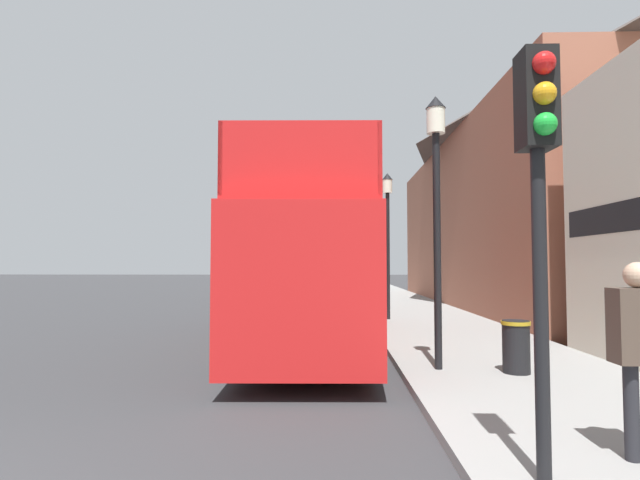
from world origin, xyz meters
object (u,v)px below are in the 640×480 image
at_px(tour_bus, 309,268).
at_px(lamp_post_third, 370,238).
at_px(traffic_signal, 539,162).
at_px(lamp_post_second, 388,218).
at_px(pedestrian_nearest, 639,340).
at_px(litter_bin, 516,345).
at_px(parked_car_ahead_of_bus, 334,295).
at_px(lamp_post_nearest, 436,180).

distance_m(tour_bus, lamp_post_third, 12.59).
distance_m(tour_bus, traffic_signal, 8.40).
height_order(tour_bus, lamp_post_third, lamp_post_third).
bearing_deg(lamp_post_second, pedestrian_nearest, -85.05).
relative_size(tour_bus, litter_bin, 11.86).
bearing_deg(pedestrian_nearest, traffic_signal, -154.48).
bearing_deg(lamp_post_second, parked_car_ahead_of_bus, 115.07).
xyz_separation_m(lamp_post_nearest, lamp_post_second, (0.00, 7.88, 0.05)).
bearing_deg(lamp_post_second, traffic_signal, -90.36).
height_order(tour_bus, traffic_signal, tour_bus).
bearing_deg(lamp_post_third, traffic_signal, -90.14).
bearing_deg(traffic_signal, pedestrian_nearest, 25.52).
bearing_deg(lamp_post_second, litter_bin, -81.46).
bearing_deg(pedestrian_nearest, lamp_post_second, 94.95).
bearing_deg(litter_bin, pedestrian_nearest, -93.05).
bearing_deg(lamp_post_nearest, traffic_signal, -90.99).
bearing_deg(parked_car_ahead_of_bus, tour_bus, -97.29).
xyz_separation_m(tour_bus, lamp_post_nearest, (2.41, -3.48, 1.57)).
xyz_separation_m(tour_bus, parked_car_ahead_of_bus, (0.64, 8.19, -1.14)).
bearing_deg(traffic_signal, lamp_post_third, 89.86).
bearing_deg(traffic_signal, tour_bus, 106.24).
bearing_deg(litter_bin, lamp_post_nearest, 166.71).
distance_m(lamp_post_third, litter_bin, 16.32).
xyz_separation_m(pedestrian_nearest, traffic_signal, (-1.11, -0.53, 1.57)).
bearing_deg(lamp_post_nearest, lamp_post_third, 90.11).
relative_size(parked_car_ahead_of_bus, litter_bin, 5.06).
bearing_deg(tour_bus, lamp_post_second, 60.12).
bearing_deg(lamp_post_third, lamp_post_nearest, -89.89).
xyz_separation_m(parked_car_ahead_of_bus, litter_bin, (3.00, -11.96, -0.11)).
height_order(pedestrian_nearest, lamp_post_second, lamp_post_second).
relative_size(tour_bus, parked_car_ahead_of_bus, 2.35).
xyz_separation_m(traffic_signal, lamp_post_second, (0.08, 12.41, 0.68)).
distance_m(lamp_post_nearest, litter_bin, 3.10).
bearing_deg(tour_bus, lamp_post_nearest, -56.45).
height_order(parked_car_ahead_of_bus, pedestrian_nearest, pedestrian_nearest).
xyz_separation_m(pedestrian_nearest, litter_bin, (0.20, 3.71, -0.64)).
relative_size(tour_bus, pedestrian_nearest, 5.65).
bearing_deg(lamp_post_third, tour_bus, -100.98).
relative_size(pedestrian_nearest, litter_bin, 2.10).
height_order(tour_bus, pedestrian_nearest, tour_bus).
bearing_deg(parked_car_ahead_of_bus, pedestrian_nearest, -82.70).
bearing_deg(tour_bus, lamp_post_third, 77.86).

